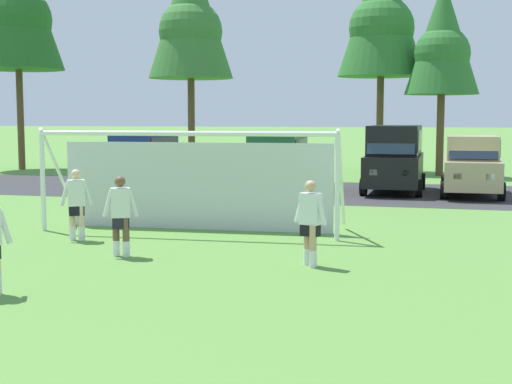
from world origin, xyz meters
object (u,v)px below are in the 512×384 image
at_px(player_trailing_back, 310,223).
at_px(parked_car_slot_center_right, 472,165).
at_px(player_striker_near, 76,205).
at_px(parked_car_slot_center_left, 277,163).
at_px(player_winger_right, 121,216).
at_px(parked_car_slot_center, 395,157).
at_px(soccer_goal, 193,179).
at_px(parked_car_slot_left, 215,166).
at_px(parked_car_slot_far_left, 143,159).

xyz_separation_m(player_trailing_back, parked_car_slot_center_right, (3.33, 13.84, 0.29)).
xyz_separation_m(player_striker_near, parked_car_slot_center_left, (2.05, 11.45, 0.29)).
distance_m(player_striker_near, parked_car_slot_center_right, 15.33).
distance_m(player_winger_right, parked_car_slot_center, 15.07).
bearing_deg(soccer_goal, parked_car_slot_center_left, 90.28).
bearing_deg(parked_car_slot_center_left, player_winger_right, -91.00).
distance_m(player_winger_right, parked_car_slot_center_left, 12.96).
height_order(player_striker_near, parked_car_slot_center_right, parked_car_slot_center_right).
bearing_deg(parked_car_slot_left, parked_car_slot_center, 2.42).
distance_m(parked_car_slot_far_left, parked_car_slot_left, 3.05).
xyz_separation_m(player_striker_near, player_trailing_back, (5.72, -1.48, 0.00)).
height_order(soccer_goal, parked_car_slot_center_right, soccer_goal).
xyz_separation_m(soccer_goal, parked_car_slot_far_left, (-5.92, 10.41, -0.18)).
distance_m(player_striker_near, parked_car_slot_center_left, 11.64).
height_order(player_trailing_back, parked_car_slot_center_right, parked_car_slot_center_right).
bearing_deg(player_striker_near, parked_car_slot_center, 64.05).
relative_size(parked_car_slot_left, parked_car_slot_center_right, 0.93).
height_order(soccer_goal, parked_car_slot_far_left, soccer_goal).
bearing_deg(player_trailing_back, soccer_goal, 135.62).
bearing_deg(parked_car_slot_center_right, player_trailing_back, -103.53).
bearing_deg(parked_car_slot_left, player_winger_right, -79.50).
relative_size(player_winger_right, parked_car_slot_far_left, 0.35).
distance_m(player_striker_near, parked_car_slot_left, 12.61).
bearing_deg(parked_car_slot_center_left, player_striker_near, -100.14).
xyz_separation_m(parked_car_slot_center_left, parked_car_slot_center, (4.22, 1.43, 0.23)).
xyz_separation_m(soccer_goal, parked_car_slot_center, (4.17, 10.81, 0.05)).
distance_m(player_trailing_back, parked_car_slot_center_left, 13.44).
height_order(player_trailing_back, parked_car_slot_center_left, parked_car_slot_center_left).
distance_m(player_winger_right, parked_car_slot_center_right, 15.65).
height_order(player_winger_right, parked_car_slot_center_right, parked_car_slot_center_right).
bearing_deg(parked_car_slot_left, player_trailing_back, -65.15).
xyz_separation_m(parked_car_slot_center, parked_car_slot_center_right, (2.78, -0.51, -0.23)).
distance_m(parked_car_slot_left, parked_car_slot_center_left, 3.06).
xyz_separation_m(soccer_goal, player_trailing_back, (3.63, -3.55, -0.47)).
xyz_separation_m(player_winger_right, parked_car_slot_far_left, (-5.65, 13.99, 0.29)).
distance_m(soccer_goal, parked_car_slot_center_left, 9.38).
distance_m(parked_car_slot_center_left, parked_car_slot_center, 4.46).
xyz_separation_m(parked_car_slot_far_left, parked_car_slot_center_right, (12.88, -0.11, 0.00)).
bearing_deg(parked_car_slot_center_left, parked_car_slot_center_right, 7.43).
relative_size(player_striker_near, player_winger_right, 1.00).
relative_size(parked_car_slot_far_left, parked_car_slot_center, 0.97).
relative_size(player_trailing_back, parked_car_slot_center_right, 0.36).
distance_m(parked_car_slot_center_left, parked_car_slot_center_right, 7.06).
distance_m(soccer_goal, parked_car_slot_far_left, 11.98).
bearing_deg(parked_car_slot_center_right, player_winger_right, -117.53).
distance_m(parked_car_slot_far_left, parked_car_slot_center_left, 5.97).
relative_size(soccer_goal, parked_car_slot_center, 1.56).
relative_size(parked_car_slot_far_left, parked_car_slot_center_left, 1.00).
height_order(player_striker_near, parked_car_slot_center, parked_car_slot_center).
relative_size(soccer_goal, parked_car_slot_far_left, 1.61).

